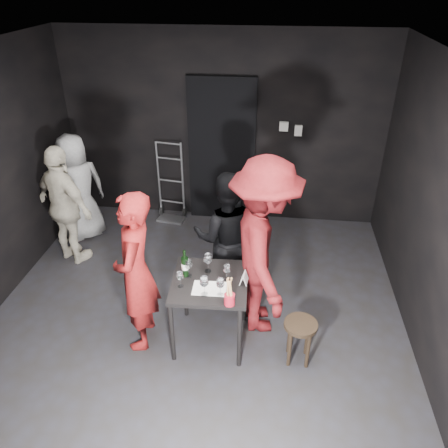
# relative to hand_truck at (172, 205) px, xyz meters

# --- Properties ---
(floor) EXTENTS (4.50, 5.00, 0.02)m
(floor) POSITION_rel_hand_truck_xyz_m (0.75, -2.30, -0.22)
(floor) COLOR black
(floor) RESTS_ON ground
(ceiling) EXTENTS (4.50, 5.00, 0.02)m
(ceiling) POSITION_rel_hand_truck_xyz_m (0.75, -2.30, 2.48)
(ceiling) COLOR silver
(ceiling) RESTS_ON ground
(wall_back) EXTENTS (4.50, 0.04, 2.70)m
(wall_back) POSITION_rel_hand_truck_xyz_m (0.75, 0.20, 1.13)
(wall_back) COLOR black
(wall_back) RESTS_ON ground
(wall_right) EXTENTS (0.04, 5.00, 2.70)m
(wall_right) POSITION_rel_hand_truck_xyz_m (3.00, -2.30, 1.13)
(wall_right) COLOR black
(wall_right) RESTS_ON ground
(doorway) EXTENTS (0.95, 0.10, 2.10)m
(doorway) POSITION_rel_hand_truck_xyz_m (0.75, 0.14, 0.83)
(doorway) COLOR black
(doorway) RESTS_ON ground
(wallbox_upper) EXTENTS (0.12, 0.06, 0.12)m
(wallbox_upper) POSITION_rel_hand_truck_xyz_m (1.60, 0.15, 1.23)
(wallbox_upper) COLOR #B7B7B2
(wallbox_upper) RESTS_ON wall_back
(wallbox_lower) EXTENTS (0.10, 0.06, 0.14)m
(wallbox_lower) POSITION_rel_hand_truck_xyz_m (1.80, 0.15, 1.18)
(wallbox_lower) COLOR #B7B7B2
(wallbox_lower) RESTS_ON wall_back
(hand_truck) EXTENTS (0.40, 0.34, 1.20)m
(hand_truck) POSITION_rel_hand_truck_xyz_m (0.00, 0.00, 0.00)
(hand_truck) COLOR #B2B2B7
(hand_truck) RESTS_ON floor
(tasting_table) EXTENTS (0.72, 0.72, 0.75)m
(tasting_table) POSITION_rel_hand_truck_xyz_m (0.96, -2.43, 0.43)
(tasting_table) COLOR black
(tasting_table) RESTS_ON floor
(stool) EXTENTS (0.32, 0.32, 0.47)m
(stool) POSITION_rel_hand_truck_xyz_m (1.84, -2.61, 0.15)
(stool) COLOR black
(stool) RESTS_ON floor
(server_red) EXTENTS (0.52, 0.73, 1.86)m
(server_red) POSITION_rel_hand_truck_xyz_m (0.27, -2.51, 0.71)
(server_red) COLOR maroon
(server_red) RESTS_ON floor
(woman_black) EXTENTS (0.78, 0.45, 1.58)m
(woman_black) POSITION_rel_hand_truck_xyz_m (1.03, -1.67, 0.57)
(woman_black) COLOR black
(woman_black) RESTS_ON floor
(man_maroon) EXTENTS (1.02, 1.66, 2.39)m
(man_maroon) POSITION_rel_hand_truck_xyz_m (1.45, -2.12, 0.98)
(man_maroon) COLOR #601013
(man_maroon) RESTS_ON floor
(bystander_cream) EXTENTS (1.05, 0.84, 1.62)m
(bystander_cream) POSITION_rel_hand_truck_xyz_m (-1.03, -1.23, 0.59)
(bystander_cream) COLOR beige
(bystander_cream) RESTS_ON floor
(bystander_grey) EXTENTS (0.81, 0.79, 1.49)m
(bystander_grey) POSITION_rel_hand_truck_xyz_m (-1.11, -0.66, 0.53)
(bystander_grey) COLOR #959595
(bystander_grey) RESTS_ON floor
(tasting_mat) EXTENTS (0.33, 0.23, 0.00)m
(tasting_mat) POSITION_rel_hand_truck_xyz_m (0.98, -2.55, 0.53)
(tasting_mat) COLOR white
(tasting_mat) RESTS_ON tasting_table
(wine_glass_a) EXTENTS (0.07, 0.07, 0.18)m
(wine_glass_a) POSITION_rel_hand_truck_xyz_m (0.70, -2.55, 0.62)
(wine_glass_a) COLOR white
(wine_glass_a) RESTS_ON tasting_table
(wine_glass_b) EXTENTS (0.10, 0.10, 0.21)m
(wine_glass_b) POSITION_rel_hand_truck_xyz_m (0.75, -2.38, 0.64)
(wine_glass_b) COLOR white
(wine_glass_b) RESTS_ON tasting_table
(wine_glass_c) EXTENTS (0.09, 0.09, 0.22)m
(wine_glass_c) POSITION_rel_hand_truck_xyz_m (0.92, -2.29, 0.64)
(wine_glass_c) COLOR white
(wine_glass_c) RESTS_ON tasting_table
(wine_glass_d) EXTENTS (0.09, 0.09, 0.22)m
(wine_glass_d) POSITION_rel_hand_truck_xyz_m (0.94, -2.64, 0.64)
(wine_glass_d) COLOR white
(wine_glass_d) RESTS_ON tasting_table
(wine_glass_e) EXTENTS (0.09, 0.09, 0.20)m
(wine_glass_e) POSITION_rel_hand_truck_xyz_m (1.08, -2.63, 0.63)
(wine_glass_e) COLOR white
(wine_glass_e) RESTS_ON tasting_table
(wine_glass_f) EXTENTS (0.08, 0.08, 0.18)m
(wine_glass_f) POSITION_rel_hand_truck_xyz_m (1.12, -2.39, 0.62)
(wine_glass_f) COLOR white
(wine_glass_f) RESTS_ON tasting_table
(wine_bottle) EXTENTS (0.07, 0.07, 0.29)m
(wine_bottle) POSITION_rel_hand_truck_xyz_m (0.71, -2.38, 0.64)
(wine_bottle) COLOR black
(wine_bottle) RESTS_ON tasting_table
(breadstick_cup) EXTENTS (0.10, 0.10, 0.30)m
(breadstick_cup) POSITION_rel_hand_truck_xyz_m (1.18, -2.74, 0.67)
(breadstick_cup) COLOR maroon
(breadstick_cup) RESTS_ON tasting_table
(reserved_card) EXTENTS (0.09, 0.14, 0.10)m
(reserved_card) POSITION_rel_hand_truck_xyz_m (1.27, -2.41, 0.58)
(reserved_card) COLOR white
(reserved_card) RESTS_ON tasting_table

